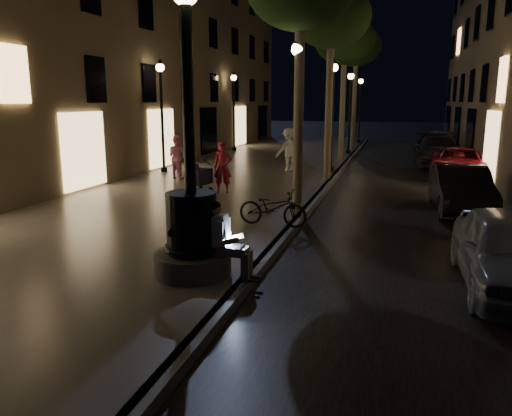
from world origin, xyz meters
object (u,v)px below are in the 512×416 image
(car_third, at_px, (459,164))
(pedestrian_pink, at_px, (178,157))
(lamp_curb_c, at_px, (350,101))
(stroller, at_px, (200,177))
(tree_far, at_px, (356,47))
(bicycle, at_px, (273,208))
(lamp_left_b, at_px, (161,102))
(pedestrian_white, at_px, (289,150))
(tree_third, at_px, (345,41))
(tree_second, at_px, (332,18))
(lamp_curb_b, at_px, (333,102))
(car_second, at_px, (461,189))
(car_fifth, at_px, (442,143))
(car_rear, at_px, (436,150))
(fountain_lamppost, at_px, (192,219))
(car_front, at_px, (510,251))
(lamp_curb_a, at_px, (297,102))
(lamp_left_c, at_px, (234,101))
(lamp_curb_d, at_px, (360,101))
(seated_man_laptop, at_px, (224,238))
(pedestrian_red, at_px, (223,167))

(car_third, relative_size, pedestrian_pink, 2.76)
(lamp_curb_c, bearing_deg, stroller, -103.33)
(tree_far, xyz_separation_m, bicycle, (-0.23, -20.16, -5.77))
(lamp_left_b, bearing_deg, lamp_curb_c, 54.63)
(pedestrian_white, bearing_deg, tree_third, -149.48)
(tree_second, relative_size, lamp_curb_b, 1.54)
(car_second, relative_size, car_fifth, 1.02)
(car_third, relative_size, car_rear, 0.90)
(tree_far, height_order, lamp_left_b, tree_far)
(tree_second, xyz_separation_m, tree_far, (-0.02, 12.00, 0.10))
(fountain_lamppost, bearing_deg, lamp_curb_c, 88.18)
(car_front, relative_size, car_third, 0.85)
(lamp_curb_a, height_order, car_third, lamp_curb_a)
(lamp_curb_a, xyz_separation_m, lamp_left_c, (-7.10, 16.00, 0.00))
(lamp_left_b, distance_m, bicycle, 11.02)
(lamp_curb_d, height_order, bicycle, lamp_curb_d)
(car_rear, bearing_deg, tree_far, 133.50)
(lamp_left_c, distance_m, car_front, 23.98)
(tree_third, bearing_deg, tree_second, -89.05)
(lamp_curb_a, relative_size, lamp_curb_c, 1.00)
(fountain_lamppost, xyz_separation_m, lamp_curb_a, (0.70, 6.00, 2.02))
(lamp_curb_d, distance_m, bicycle, 26.29)
(car_front, bearing_deg, fountain_lamppost, -167.16)
(tree_far, bearing_deg, lamp_curb_c, -92.29)
(lamp_curb_d, bearing_deg, car_third, -70.92)
(tree_second, bearing_deg, tree_far, 90.10)
(seated_man_laptop, xyz_separation_m, bicycle, (-0.06, 3.84, -0.26))
(tree_second, distance_m, lamp_curb_d, 18.26)
(lamp_curb_b, height_order, lamp_left_b, same)
(fountain_lamppost, relative_size, bicycle, 2.95)
(fountain_lamppost, distance_m, seated_man_laptop, 0.68)
(lamp_curb_c, xyz_separation_m, car_second, (4.66, -14.26, -2.54))
(lamp_curb_b, xyz_separation_m, lamp_left_c, (-7.10, 8.00, 0.00))
(lamp_curb_a, xyz_separation_m, pedestrian_pink, (-5.68, 4.38, -2.16))
(pedestrian_red, xyz_separation_m, bicycle, (2.72, -3.99, -0.41))
(tree_third, bearing_deg, lamp_curb_a, -90.00)
(seated_man_laptop, height_order, lamp_curb_c, lamp_curb_c)
(lamp_curb_d, distance_m, car_second, 22.89)
(car_rear, bearing_deg, tree_second, -123.78)
(lamp_curb_a, relative_size, car_rear, 0.90)
(tree_second, bearing_deg, pedestrian_pink, -164.31)
(car_rear, height_order, pedestrian_white, pedestrian_white)
(car_rear, bearing_deg, pedestrian_red, -124.94)
(tree_far, distance_m, car_fifth, 8.03)
(pedestrian_pink, height_order, pedestrian_white, pedestrian_white)
(stroller, distance_m, pedestrian_white, 6.70)
(lamp_curb_b, height_order, pedestrian_pink, lamp_curb_b)
(pedestrian_pink, bearing_deg, car_fifth, -104.23)
(seated_man_laptop, distance_m, lamp_left_c, 23.21)
(seated_man_laptop, bearing_deg, lamp_left_c, 107.68)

